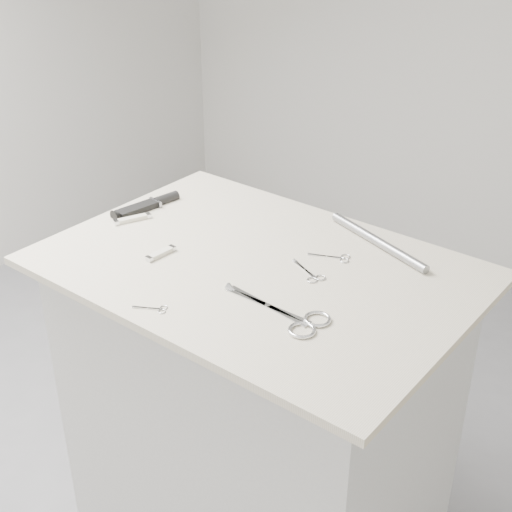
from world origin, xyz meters
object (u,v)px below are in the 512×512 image
Objects in this scene: tiny_scissors at (155,309)px; large_shears at (294,318)px; sheathed_knife at (151,205)px; embroidery_scissors_b at (311,275)px; pocket_knife_a at (132,219)px; metal_rail at (378,241)px; plinth at (257,417)px; embroidery_scissors_a at (336,257)px; pocket_knife_b at (161,253)px.

large_shears is at bearing 1.65° from tiny_scissors.
large_shears is 1.30× the size of sheathed_knife.
pocket_knife_a is at bearing -150.47° from embroidery_scissors_b.
metal_rail reaches higher than tiny_scissors.
pocket_knife_a is 0.30× the size of metal_rail.
metal_rail reaches higher than plinth.
large_shears is 0.62m from pocket_knife_a.
embroidery_scissors_b is at bearing 31.48° from tiny_scissors.
embroidery_scissors_b is 0.56m from sheathed_knife.
tiny_scissors is (-0.18, -0.43, -0.00)m from embroidery_scissors_a.
metal_rail is (0.05, 0.12, 0.01)m from embroidery_scissors_a.
tiny_scissors is (-0.18, -0.32, -0.00)m from embroidery_scissors_b.
embroidery_scissors_b is 0.37m from tiny_scissors.
pocket_knife_a reaches higher than plinth.
sheathed_knife is (-0.63, 0.20, 0.00)m from large_shears.
metal_rail is at bearing -42.46° from pocket_knife_b.
sheathed_knife reaches higher than plinth.
embroidery_scissors_b is at bearing -114.53° from embroidery_scissors_a.
embroidery_scissors_b is 1.52× the size of tiny_scissors.
tiny_scissors is at bearing -103.64° from pocket_knife_a.
large_shears is 0.30m from tiny_scissors.
sheathed_knife is at bearing 38.84° from pocket_knife_a.
embroidery_scissors_b is (-0.07, 0.17, -0.00)m from large_shears.
pocket_knife_b is 0.53m from metal_rail.
tiny_scissors is 0.21× the size of metal_rail.
embroidery_scissors_a is 0.98× the size of pocket_knife_a.
pocket_knife_b is (-0.21, -0.11, 0.48)m from plinth.
metal_rail is at bearing -40.75° from pocket_knife_a.
pocket_knife_a is (-0.53, -0.06, 0.00)m from embroidery_scissors_b.
large_shears is at bearing -89.66° from pocket_knife_b.
plinth is 12.53× the size of tiny_scissors.
sheathed_knife reaches higher than embroidery_scissors_a.
embroidery_scissors_a is 0.56m from sheathed_knife.
tiny_scissors is at bearing -95.62° from embroidery_scissors_b.
plinth is at bearing -58.78° from pocket_knife_b.
sheathed_knife is 2.29× the size of pocket_knife_b.
large_shears is 2.32× the size of embroidery_scissors_b.
metal_rail is at bearing 96.72° from large_shears.
plinth is 0.62m from pocket_knife_a.
metal_rail is at bearing 38.06° from tiny_scissors.
large_shears is 0.19m from embroidery_scissors_b.
plinth is at bearing -156.48° from embroidery_scissors_a.
pocket_knife_a is (-0.40, -0.02, 0.48)m from plinth.
pocket_knife_b is (-0.34, -0.15, 0.00)m from embroidery_scissors_b.
plinth is at bearing 50.38° from tiny_scissors.
pocket_knife_a is 0.64m from metal_rail.
pocket_knife_b reaches higher than embroidery_scissors_b.
sheathed_knife is at bearing 164.69° from large_shears.
pocket_knife_a is at bearing -177.08° from plinth.
sheathed_knife is (-0.56, -0.07, 0.01)m from embroidery_scissors_a.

